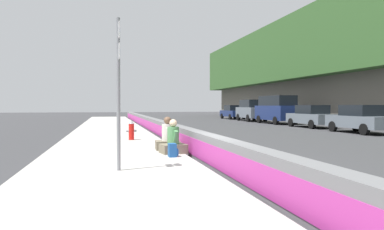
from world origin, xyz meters
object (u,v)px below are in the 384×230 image
parked_car_midline (277,109)px  parked_car_farther (233,112)px  backpack (173,150)px  parked_car_far (251,110)px  route_sign_post (119,83)px  parked_car_fourth (311,116)px  seated_person_foreground (173,143)px  parked_car_third (360,119)px  fire_hydrant (131,130)px  seated_person_middle (168,139)px

parked_car_midline → parked_car_farther: bearing=-0.0°
backpack → parked_car_far: size_ratio=0.08×
route_sign_post → parked_car_midline: size_ratio=0.70×
parked_car_midline → parked_car_far: 5.48m
parked_car_fourth → parked_car_farther: size_ratio=0.99×
seated_person_foreground → parked_car_fourth: size_ratio=0.24×
parked_car_third → parked_car_far: bearing=-0.2°
seated_person_foreground → parked_car_farther: parked_car_farther is taller
route_sign_post → fire_hydrant: bearing=-6.1°
route_sign_post → seated_person_middle: size_ratio=3.14×
parked_car_third → parked_car_farther: size_ratio=1.00×
parked_car_third → parked_car_farther: same height
seated_person_foreground → parked_car_midline: (18.28, -13.03, 0.87)m
seated_person_foreground → parked_car_far: 27.05m
backpack → parked_car_third: 15.24m
seated_person_foreground → parked_car_fourth: parked_car_fourth is taller
route_sign_post → backpack: (1.86, -1.64, -1.88)m
seated_person_foreground → parked_car_far: bearing=-28.5°
parked_car_third → parked_car_midline: size_ratio=0.88×
fire_hydrant → parked_car_far: parked_car_far is taller
seated_person_foreground → parked_car_midline: 22.46m
backpack → parked_car_third: parked_car_third is taller
seated_person_middle → parked_car_fourth: (11.58, -13.01, 0.36)m
backpack → parked_car_far: 27.82m
seated_person_foreground → parked_car_farther: (29.77, -13.03, 0.38)m
parked_car_fourth → parked_car_farther: bearing=-0.1°
fire_hydrant → parked_car_farther: parked_car_farther is taller
route_sign_post → parked_car_far: 30.25m
parked_car_midline → parked_car_far: bearing=1.2°
parked_car_third → parked_car_far: (16.64, -0.06, 0.32)m
seated_person_middle → parked_car_far: bearing=-29.6°
parked_car_third → parked_car_far: parked_car_far is taller
backpack → fire_hydrant: bearing=8.8°
parked_car_midline → parked_car_farther: 11.51m
backpack → parked_car_midline: (19.06, -13.19, 1.02)m
parked_car_midline → parked_car_far: parked_car_midline is taller
seated_person_foreground → seated_person_middle: seated_person_middle is taller
parked_car_fourth → backpack: bearing=135.4°
seated_person_middle → fire_hydrant: bearing=14.8°
parked_car_third → parked_car_far: size_ratio=0.93×
parked_car_third → parked_car_fourth: size_ratio=1.00×
parked_car_third → parked_car_midline: 11.17m
route_sign_post → parked_car_fourth: size_ratio=0.80×
seated_person_middle → parked_car_fourth: parked_car_fourth is taller
parked_car_third → parked_car_fourth: same height
route_sign_post → parked_car_fourth: 21.26m
route_sign_post → parked_car_fourth: route_sign_post is taller
fire_hydrant → parked_car_fourth: 16.05m
fire_hydrant → parked_car_third: 14.08m
fire_hydrant → seated_person_foreground: 4.85m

